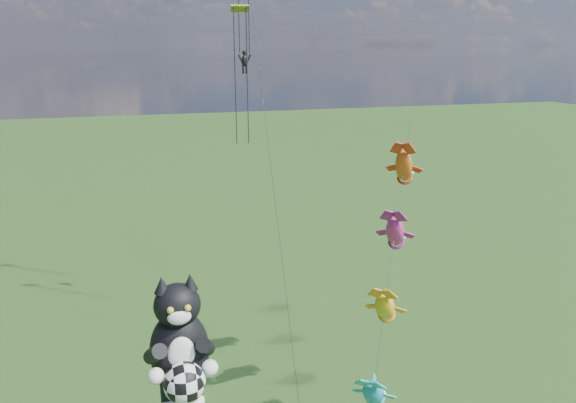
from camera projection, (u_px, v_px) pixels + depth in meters
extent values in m
ellipsoid|color=black|center=(180.00, 351.00, 21.36)|extent=(2.64, 2.34, 3.29)
ellipsoid|color=black|center=(177.00, 305.00, 20.74)|extent=(2.08, 1.96, 1.67)
cone|color=black|center=(162.00, 285.00, 20.37)|extent=(0.70, 0.70, 0.62)
cone|color=black|center=(190.00, 282.00, 20.65)|extent=(0.70, 0.70, 0.62)
ellipsoid|color=white|center=(179.00, 317.00, 20.17)|extent=(0.94, 0.63, 0.60)
ellipsoid|color=white|center=(181.00, 354.00, 20.57)|extent=(1.09, 0.63, 1.36)
sphere|color=gold|center=(170.00, 310.00, 19.92)|extent=(0.25, 0.25, 0.25)
sphere|color=gold|center=(188.00, 308.00, 20.09)|extent=(0.25, 0.25, 0.25)
sphere|color=white|center=(156.00, 376.00, 20.17)|extent=(0.62, 0.62, 0.62)
sphere|color=white|center=(210.00, 368.00, 20.70)|extent=(0.62, 0.62, 0.62)
sphere|color=white|center=(196.00, 401.00, 21.96)|extent=(0.66, 0.66, 0.66)
sphere|color=white|center=(184.00, 383.00, 20.22)|extent=(1.53, 1.53, 1.53)
cylinder|color=black|center=(387.00, 292.00, 27.74)|extent=(8.77, 13.22, 15.55)
ellipsoid|color=blue|center=(373.00, 392.00, 25.46)|extent=(2.26, 2.75, 2.65)
ellipsoid|color=yellow|center=(385.00, 306.00, 27.40)|extent=(2.26, 2.75, 2.65)
ellipsoid|color=#D83391|center=(395.00, 231.00, 29.34)|extent=(2.26, 2.75, 2.65)
ellipsoid|color=orange|center=(404.00, 166.00, 31.27)|extent=(2.26, 2.75, 2.65)
cylinder|color=black|center=(269.00, 147.00, 33.21)|extent=(1.02, 17.06, 27.44)
cube|color=#30931D|center=(240.00, 8.00, 35.99)|extent=(1.20, 0.64, 0.48)
cylinder|color=black|center=(235.00, 79.00, 37.08)|extent=(0.08, 0.08, 8.91)
cylinder|color=black|center=(247.00, 79.00, 37.30)|extent=(0.08, 0.08, 8.91)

